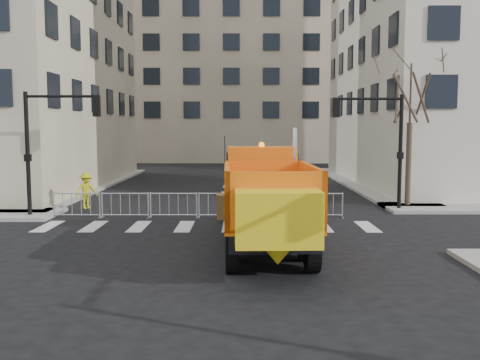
{
  "coord_description": "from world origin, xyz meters",
  "views": [
    {
      "loc": [
        1.17,
        -15.26,
        3.88
      ],
      "look_at": [
        1.09,
        2.5,
        2.14
      ],
      "focal_mm": 40.0,
      "sensor_mm": 36.0,
      "label": 1
    }
  ],
  "objects_px": {
    "cop_c": "(288,204)",
    "cop_b": "(285,203)",
    "plow_truck": "(266,197)",
    "newspaper_box": "(287,194)",
    "worker": "(86,191)",
    "cop_a": "(279,199)"
  },
  "relations": [
    {
      "from": "cop_c",
      "to": "newspaper_box",
      "type": "xyz_separation_m",
      "value": [
        0.32,
        4.13,
        -0.12
      ]
    },
    {
      "from": "worker",
      "to": "newspaper_box",
      "type": "xyz_separation_m",
      "value": [
        9.36,
        0.88,
        -0.28
      ]
    },
    {
      "from": "cop_b",
      "to": "cop_c",
      "type": "relative_size",
      "value": 1.2
    },
    {
      "from": "worker",
      "to": "cop_a",
      "type": "bearing_deg",
      "value": -55.97
    },
    {
      "from": "cop_c",
      "to": "cop_b",
      "type": "bearing_deg",
      "value": 17.67
    },
    {
      "from": "newspaper_box",
      "to": "plow_truck",
      "type": "bearing_deg",
      "value": -80.61
    },
    {
      "from": "cop_b",
      "to": "newspaper_box",
      "type": "xyz_separation_m",
      "value": [
        0.5,
        4.9,
        -0.28
      ]
    },
    {
      "from": "newspaper_box",
      "to": "cop_c",
      "type": "bearing_deg",
      "value": -75.98
    },
    {
      "from": "cop_a",
      "to": "cop_b",
      "type": "relative_size",
      "value": 0.91
    },
    {
      "from": "cop_c",
      "to": "newspaper_box",
      "type": "bearing_deg",
      "value": -153.55
    },
    {
      "from": "cop_c",
      "to": "newspaper_box",
      "type": "height_order",
      "value": "cop_c"
    },
    {
      "from": "worker",
      "to": "cop_c",
      "type": "bearing_deg",
      "value": -61.33
    },
    {
      "from": "plow_truck",
      "to": "newspaper_box",
      "type": "distance_m",
      "value": 9.07
    },
    {
      "from": "plow_truck",
      "to": "cop_a",
      "type": "distance_m",
      "value": 5.89
    },
    {
      "from": "plow_truck",
      "to": "worker",
      "type": "bearing_deg",
      "value": 43.09
    },
    {
      "from": "cop_b",
      "to": "cop_c",
      "type": "distance_m",
      "value": 0.81
    },
    {
      "from": "cop_a",
      "to": "worker",
      "type": "bearing_deg",
      "value": -11.13
    },
    {
      "from": "plow_truck",
      "to": "cop_c",
      "type": "relative_size",
      "value": 6.14
    },
    {
      "from": "cop_a",
      "to": "worker",
      "type": "distance_m",
      "value": 9.03
    },
    {
      "from": "cop_b",
      "to": "newspaper_box",
      "type": "height_order",
      "value": "cop_b"
    },
    {
      "from": "cop_a",
      "to": "cop_b",
      "type": "xyz_separation_m",
      "value": [
        0.12,
        -1.77,
        0.09
      ]
    },
    {
      "from": "plow_truck",
      "to": "cop_b",
      "type": "bearing_deg",
      "value": -14.51
    }
  ]
}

